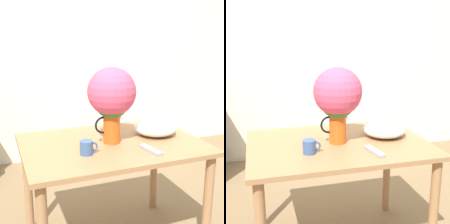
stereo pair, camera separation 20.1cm
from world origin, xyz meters
TOP-DOWN VIEW (x-y plane):
  - wall_back at (0.00, 1.83)m, footprint 8.00×0.05m
  - table at (-0.13, 0.00)m, footprint 1.17×0.84m
  - flower_vase at (-0.13, -0.01)m, footprint 0.32×0.32m
  - coffee_mug at (-0.34, -0.15)m, footprint 0.11×0.08m
  - white_bowl at (0.22, 0.04)m, footprint 0.30×0.30m
  - remote_control at (0.03, -0.24)m, footprint 0.08×0.19m

SIDE VIEW (x-z plane):
  - table at x=-0.13m, z-range 0.27..1.07m
  - remote_control at x=0.03m, z-range 0.79..0.81m
  - coffee_mug at x=-0.34m, z-range 0.79..0.88m
  - white_bowl at x=0.22m, z-range 0.79..0.90m
  - flower_vase at x=-0.13m, z-range 0.85..1.35m
  - wall_back at x=0.00m, z-range 0.00..2.60m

